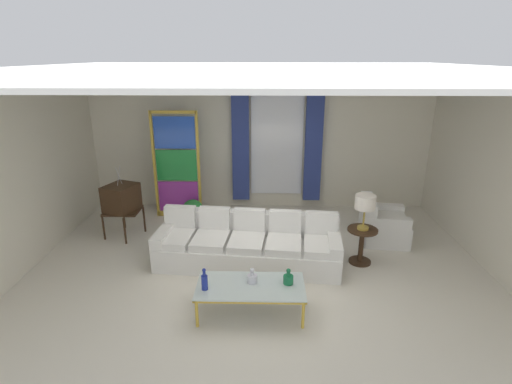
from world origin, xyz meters
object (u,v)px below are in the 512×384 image
object	(u,v)px
couch_white_long	(248,245)
peacock_figurine	(192,211)
armchair_white	(381,225)
table_lamp_brass	(365,204)
bottle_amber_squat	(288,279)
stained_glass_divider	(177,167)
round_side_table	(361,243)
vintage_tv	(121,199)
bottle_blue_decanter	(252,278)
coffee_table	(251,288)
bottle_crystal_tall	(205,281)

from	to	relation	value
couch_white_long	peacock_figurine	bearing A→B (deg)	126.44
armchair_white	table_lamp_brass	size ratio (longest dim) A/B	1.60
peacock_figurine	armchair_white	bearing A→B (deg)	-12.25
bottle_amber_squat	stained_glass_divider	bearing A→B (deg)	122.97
couch_white_long	armchair_white	bearing A→B (deg)	19.90
round_side_table	table_lamp_brass	distance (m)	0.67
vintage_tv	round_side_table	size ratio (longest dim) A/B	2.26
couch_white_long	bottle_blue_decanter	xyz separation A→B (m)	(0.10, -1.28, 0.17)
coffee_table	bottle_amber_squat	distance (m)	0.50
coffee_table	bottle_amber_squat	size ratio (longest dim) A/B	6.43
couch_white_long	bottle_amber_squat	distance (m)	1.43
couch_white_long	round_side_table	xyz separation A→B (m)	(1.83, 0.02, 0.05)
couch_white_long	bottle_blue_decanter	distance (m)	1.29
armchair_white	peacock_figurine	distance (m)	3.67
bottle_crystal_tall	table_lamp_brass	xyz separation A→B (m)	(2.32, 1.47, 0.50)
bottle_crystal_tall	armchair_white	distance (m)	3.69
bottle_crystal_tall	peacock_figurine	xyz separation A→B (m)	(-0.72, 3.09, -0.31)
bottle_amber_squat	coffee_table	bearing A→B (deg)	-173.41
couch_white_long	vintage_tv	distance (m)	2.58
bottle_blue_decanter	armchair_white	distance (m)	3.13
peacock_figurine	round_side_table	bearing A→B (deg)	-28.06
coffee_table	vintage_tv	bearing A→B (deg)	136.63
bottle_crystal_tall	round_side_table	xyz separation A→B (m)	(2.32, 1.47, -0.17)
couch_white_long	bottle_blue_decanter	size ratio (longest dim) A/B	14.44
bottle_amber_squat	table_lamp_brass	bearing A→B (deg)	46.33
bottle_crystal_tall	peacock_figurine	bearing A→B (deg)	103.03
bottle_crystal_tall	table_lamp_brass	world-z (taller)	table_lamp_brass
table_lamp_brass	round_side_table	bearing A→B (deg)	0.00
vintage_tv	table_lamp_brass	bearing A→B (deg)	-12.56
vintage_tv	table_lamp_brass	world-z (taller)	vintage_tv
armchair_white	bottle_crystal_tall	bearing A→B (deg)	-141.09
bottle_blue_decanter	bottle_amber_squat	size ratio (longest dim) A/B	0.95
bottle_amber_squat	couch_white_long	bearing A→B (deg)	113.72
peacock_figurine	table_lamp_brass	distance (m)	3.53
armchair_white	peacock_figurine	bearing A→B (deg)	167.75
bottle_crystal_tall	armchair_white	bearing A→B (deg)	38.91
vintage_tv	bottle_blue_decanter	bearing A→B (deg)	-42.24
stained_glass_divider	round_side_table	world-z (taller)	stained_glass_divider
peacock_figurine	table_lamp_brass	xyz separation A→B (m)	(3.03, -1.62, 0.81)
peacock_figurine	couch_white_long	bearing A→B (deg)	-53.56
stained_glass_divider	couch_white_long	bearing A→B (deg)	-51.74
round_side_table	peacock_figurine	bearing A→B (deg)	151.94
armchair_white	table_lamp_brass	distance (m)	1.25
couch_white_long	armchair_white	xyz separation A→B (m)	(2.37, 0.86, -0.02)
bottle_amber_squat	table_lamp_brass	world-z (taller)	table_lamp_brass
bottle_blue_decanter	table_lamp_brass	xyz separation A→B (m)	(1.72, 1.30, 0.55)
armchair_white	peacock_figurine	size ratio (longest dim) A/B	1.52
armchair_white	round_side_table	size ratio (longest dim) A/B	1.53
bottle_crystal_tall	round_side_table	world-z (taller)	bottle_crystal_tall
couch_white_long	bottle_crystal_tall	bearing A→B (deg)	-108.74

